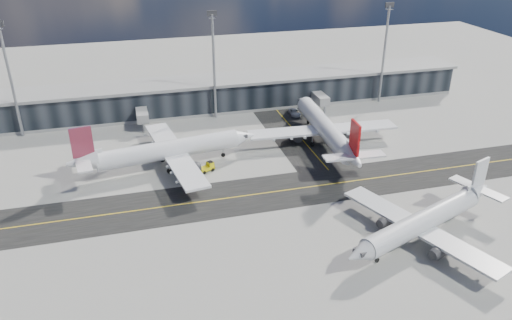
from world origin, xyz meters
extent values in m
plane|color=gray|center=(0.00, 0.00, 0.00)|extent=(300.00, 300.00, 0.00)
cube|color=black|center=(0.00, 4.00, 0.01)|extent=(180.00, 14.00, 0.02)
cube|color=black|center=(18.00, 35.00, 0.01)|extent=(14.00, 50.00, 0.02)
cube|color=yellow|center=(0.00, 4.00, 0.03)|extent=(180.00, 0.25, 0.01)
cube|color=yellow|center=(18.00, 35.00, 0.03)|extent=(0.25, 50.00, 0.01)
cube|color=black|center=(0.00, 55.00, 4.00)|extent=(150.00, 12.00, 8.00)
cube|color=gray|center=(0.00, 55.00, 8.40)|extent=(152.00, 13.00, 0.80)
cube|color=gray|center=(0.00, 55.00, 0.40)|extent=(150.00, 12.20, 0.80)
cube|color=gray|center=(-20.00, 47.00, 3.50)|extent=(3.00, 10.00, 2.40)
cylinder|color=gray|center=(-20.00, 42.00, 1.20)|extent=(0.60, 0.60, 2.40)
cube|color=gray|center=(30.00, 47.00, 3.50)|extent=(3.00, 10.00, 2.40)
cylinder|color=gray|center=(30.00, 42.00, 1.20)|extent=(0.60, 0.60, 2.40)
cylinder|color=gray|center=(-50.00, 48.00, 14.00)|extent=(0.70, 0.70, 28.00)
cylinder|color=gray|center=(0.00, 48.00, 14.00)|extent=(0.70, 0.70, 28.00)
cube|color=#2D2D30|center=(0.00, 48.00, 28.20)|extent=(2.50, 0.50, 1.40)
cylinder|color=gray|center=(50.00, 48.00, 14.00)|extent=(0.70, 0.70, 28.00)
cube|color=#2D2D30|center=(50.00, 48.00, 28.20)|extent=(2.50, 0.50, 1.40)
cylinder|color=white|center=(-15.58, 20.87, 4.19)|extent=(31.68, 8.82, 4.19)
cone|color=white|center=(2.02, 23.53, 4.19)|extent=(5.80, 4.92, 4.19)
cone|color=white|center=(-33.69, 18.14, 4.82)|extent=(6.84, 5.08, 4.19)
cube|color=white|center=(-14.54, 21.03, 3.14)|extent=(10.48, 35.97, 0.52)
cylinder|color=#2D2D30|center=(-14.44, 27.39, 1.99)|extent=(4.71, 3.04, 2.41)
cylinder|color=#2D2D30|center=(-12.57, 14.97, 1.99)|extent=(4.71, 3.04, 2.41)
cube|color=silver|center=(-14.44, 27.39, 2.83)|extent=(2.13, 0.73, 0.84)
cube|color=silver|center=(-12.57, 14.97, 2.83)|extent=(2.13, 0.73, 0.84)
cube|color=#682544|center=(-33.17, 18.22, 9.21)|extent=(4.42, 1.12, 6.49)
cube|color=white|center=(-33.69, 18.14, 5.44)|extent=(4.77, 12.86, 0.37)
cube|color=#2D2D30|center=(1.50, 23.45, 4.61)|extent=(2.41, 2.59, 0.73)
cylinder|color=gray|center=(-3.16, 22.74, 1.26)|extent=(0.29, 0.29, 2.09)
cylinder|color=black|center=(-3.16, 22.74, 0.47)|extent=(0.99, 0.50, 0.94)
cylinder|color=black|center=(-17.08, 23.82, 0.58)|extent=(1.22, 0.69, 1.15)
cylinder|color=black|center=(-16.14, 17.61, 0.58)|extent=(1.22, 0.69, 1.15)
cylinder|color=white|center=(22.24, 23.55, 4.36)|extent=(6.43, 32.91, 4.36)
cone|color=white|center=(23.42, 42.04, 4.36)|extent=(4.70, 5.72, 4.36)
cone|color=white|center=(21.03, 4.51, 5.01)|extent=(4.77, 6.80, 4.36)
cube|color=white|center=(22.31, 24.64, 3.27)|extent=(37.33, 7.79, 0.55)
cylinder|color=#2D2D30|center=(15.86, 26.14, 2.07)|extent=(2.79, 4.73, 2.51)
cylinder|color=#2D2D30|center=(28.91, 25.31, 2.07)|extent=(2.79, 4.73, 2.51)
cube|color=silver|center=(15.86, 26.14, 2.94)|extent=(0.57, 2.20, 0.87)
cube|color=silver|center=(28.91, 25.31, 2.94)|extent=(0.57, 2.20, 0.87)
cube|color=red|center=(21.07, 5.06, 9.59)|extent=(0.78, 4.60, 6.76)
cube|color=white|center=(21.03, 4.51, 5.67)|extent=(13.25, 3.88, 0.38)
cube|color=#2D2D30|center=(23.39, 41.50, 4.80)|extent=(2.53, 2.33, 0.76)
cylinder|color=gray|center=(23.07, 36.60, 1.31)|extent=(0.28, 0.28, 2.18)
cylinder|color=black|center=(23.07, 36.60, 0.49)|extent=(0.44, 1.00, 0.98)
cylinder|color=black|center=(18.91, 22.67, 0.60)|extent=(0.62, 1.23, 1.20)
cylinder|color=black|center=(25.44, 22.25, 0.60)|extent=(0.62, 1.23, 1.20)
cylinder|color=silver|center=(23.33, -18.34, 3.67)|extent=(27.04, 13.23, 3.67)
cone|color=silver|center=(8.75, -23.90, 3.67)|extent=(5.60, 5.07, 3.67)
cone|color=silver|center=(38.34, -12.62, 4.22)|extent=(6.45, 5.39, 3.67)
cube|color=silver|center=(22.47, -18.67, 2.75)|extent=(15.40, 30.80, 0.46)
cylinder|color=#2D2D30|center=(23.57, -24.14, 1.74)|extent=(4.35, 3.35, 2.11)
cylinder|color=#2D2D30|center=(19.65, -13.85, 1.74)|extent=(4.35, 3.35, 2.11)
cube|color=silver|center=(23.57, -24.14, 2.48)|extent=(1.85, 1.00, 0.73)
cube|color=silver|center=(19.65, -13.85, 2.48)|extent=(1.85, 1.00, 0.73)
cube|color=silver|center=(37.91, -12.79, 8.08)|extent=(3.75, 1.76, 5.69)
cube|color=silver|center=(38.34, -12.62, 4.77)|extent=(6.32, 11.21, 0.32)
cube|color=#2D2D30|center=(9.17, -23.73, 4.04)|extent=(2.43, 2.54, 0.64)
cylinder|color=gray|center=(13.03, -22.26, 1.10)|extent=(0.28, 0.28, 1.84)
cylinder|color=black|center=(13.03, -22.26, 0.41)|extent=(0.89, 0.59, 0.83)
cylinder|color=black|center=(25.17, -20.59, 0.50)|extent=(1.11, 0.79, 1.01)
cylinder|color=black|center=(23.21, -15.44, 0.50)|extent=(1.11, 0.79, 1.01)
cube|color=#D5C80B|center=(-8.20, 16.35, 0.84)|extent=(3.72, 2.81, 0.79)
cube|color=#D5C80B|center=(-7.27, 16.76, 1.57)|extent=(1.72, 1.84, 1.01)
cube|color=black|center=(-7.27, 16.76, 1.97)|extent=(1.60, 1.74, 0.28)
cylinder|color=black|center=(-7.47, 17.48, 0.39)|extent=(0.83, 0.58, 0.79)
cylinder|color=black|center=(-6.87, 16.14, 0.39)|extent=(0.83, 0.58, 0.79)
cylinder|color=black|center=(-9.52, 16.56, 0.39)|extent=(0.83, 0.58, 0.79)
cylinder|color=black|center=(-8.93, 15.23, 0.39)|extent=(0.83, 0.58, 0.79)
imported|color=white|center=(21.75, 44.00, 0.77)|extent=(3.10, 5.78, 1.54)
camera|label=1|loc=(-23.00, -80.20, 50.96)|focal=35.00mm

